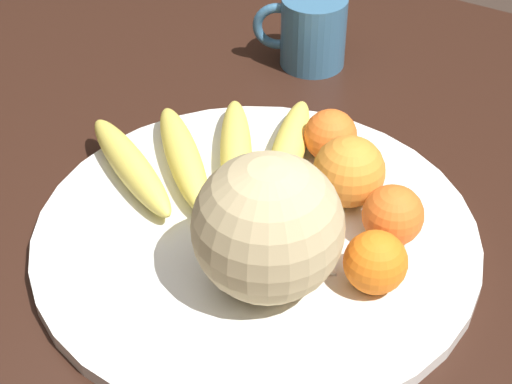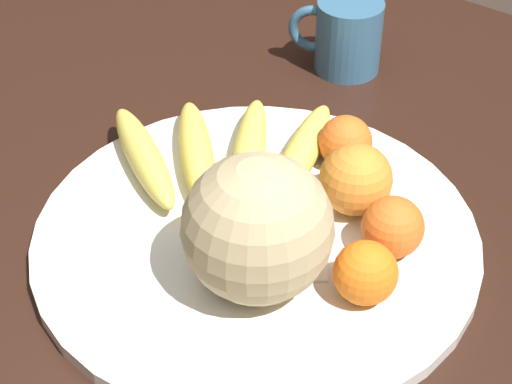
% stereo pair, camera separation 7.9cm
% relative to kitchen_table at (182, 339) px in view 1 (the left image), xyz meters
% --- Properties ---
extents(kitchen_table, '(1.32, 1.13, 0.74)m').
position_rel_kitchen_table_xyz_m(kitchen_table, '(0.00, 0.00, 0.00)').
color(kitchen_table, black).
rests_on(kitchen_table, ground_plane).
extents(fruit_bowl, '(0.43, 0.43, 0.01)m').
position_rel_kitchen_table_xyz_m(fruit_bowl, '(-0.08, 0.04, 0.10)').
color(fruit_bowl, white).
rests_on(fruit_bowl, kitchen_table).
extents(melon, '(0.13, 0.13, 0.13)m').
position_rel_kitchen_table_xyz_m(melon, '(-0.02, 0.08, 0.17)').
color(melon, tan).
rests_on(melon, fruit_bowl).
extents(banana_bunch, '(0.25, 0.26, 0.03)m').
position_rel_kitchen_table_xyz_m(banana_bunch, '(-0.13, -0.05, 0.12)').
color(banana_bunch, brown).
rests_on(banana_bunch, fruit_bowl).
extents(orange_front_left, '(0.07, 0.07, 0.07)m').
position_rel_kitchen_table_xyz_m(orange_front_left, '(-0.16, 0.10, 0.14)').
color(orange_front_left, orange).
rests_on(orange_front_left, fruit_bowl).
extents(orange_front_right, '(0.06, 0.06, 0.06)m').
position_rel_kitchen_table_xyz_m(orange_front_right, '(-0.22, 0.05, 0.13)').
color(orange_front_right, orange).
rests_on(orange_front_right, fruit_bowl).
extents(orange_mid_center, '(0.06, 0.06, 0.06)m').
position_rel_kitchen_table_xyz_m(orange_mid_center, '(-0.07, 0.17, 0.13)').
color(orange_mid_center, orange).
rests_on(orange_mid_center, fruit_bowl).
extents(orange_back_left, '(0.06, 0.06, 0.06)m').
position_rel_kitchen_table_xyz_m(orange_back_left, '(-0.13, 0.16, 0.13)').
color(orange_back_left, orange).
rests_on(orange_back_left, fruit_bowl).
extents(produce_tag, '(0.09, 0.08, 0.00)m').
position_rel_kitchen_table_xyz_m(produce_tag, '(-0.09, 0.09, 0.11)').
color(produce_tag, white).
rests_on(produce_tag, fruit_bowl).
extents(ceramic_mug, '(0.08, 0.11, 0.09)m').
position_rel_kitchen_table_xyz_m(ceramic_mug, '(-0.40, -0.07, 0.13)').
color(ceramic_mug, '#386689').
rests_on(ceramic_mug, kitchen_table).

